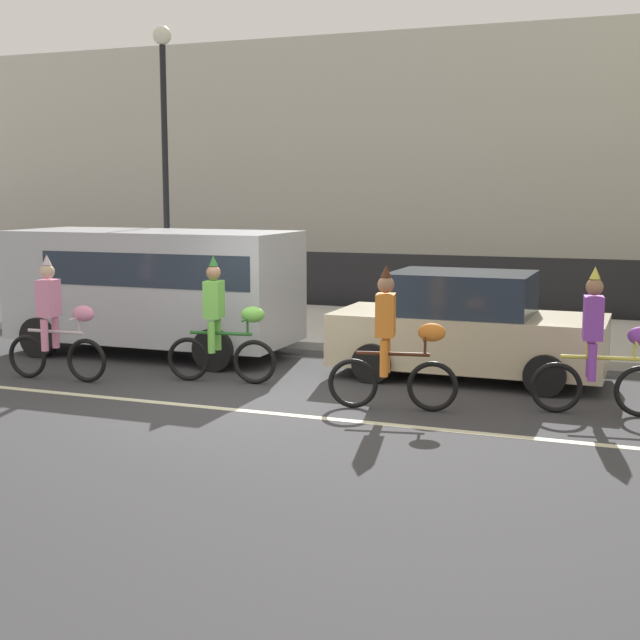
{
  "coord_description": "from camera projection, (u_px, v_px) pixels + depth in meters",
  "views": [
    {
      "loc": [
        5.34,
        -10.81,
        2.86
      ],
      "look_at": [
        0.76,
        1.2,
        1.0
      ],
      "focal_mm": 50.0,
      "sensor_mm": 36.0,
      "label": 1
    }
  ],
  "objects": [
    {
      "name": "ground_plane",
      "position": [
        238.0,
        400.0,
        12.29
      ],
      "size": [
        80.0,
        80.0,
        0.0
      ],
      "primitive_type": "plane",
      "color": "#38383A"
    },
    {
      "name": "building_backdrop",
      "position": [
        366.0,
        167.0,
        29.81
      ],
      "size": [
        28.0,
        8.0,
        7.33
      ],
      "primitive_type": "cube",
      "color": "beige",
      "rests_on": "ground"
    },
    {
      "name": "parked_car_beige",
      "position": [
        466.0,
        328.0,
        13.67
      ],
      "size": [
        4.1,
        1.92,
        1.64
      ],
      "color": "beige",
      "rests_on": "ground"
    },
    {
      "name": "road_centre_line",
      "position": [
        221.0,
        408.0,
        11.82
      ],
      "size": [
        36.0,
        0.14,
        0.01
      ],
      "primitive_type": "cube",
      "color": "beige",
      "rests_on": "ground"
    },
    {
      "name": "parade_cyclist_purple",
      "position": [
        601.0,
        351.0,
        11.37
      ],
      "size": [
        1.71,
        0.52,
        1.92
      ],
      "color": "black",
      "rests_on": "ground"
    },
    {
      "name": "street_lamp_post",
      "position": [
        165.0,
        133.0,
        17.37
      ],
      "size": [
        0.36,
        0.36,
        5.86
      ],
      "color": "black",
      "rests_on": "sidewalk_curb"
    },
    {
      "name": "sidewalk_curb",
      "position": [
        377.0,
        328.0,
        18.29
      ],
      "size": [
        60.0,
        5.0,
        0.15
      ],
      "primitive_type": "cube",
      "color": "#ADAAA3",
      "rests_on": "ground"
    },
    {
      "name": "parade_cyclist_orange",
      "position": [
        394.0,
        347.0,
        11.64
      ],
      "size": [
        1.7,
        0.54,
        1.92
      ],
      "color": "black",
      "rests_on": "ground"
    },
    {
      "name": "parked_van_silver",
      "position": [
        157.0,
        282.0,
        15.61
      ],
      "size": [
        5.0,
        2.22,
        2.18
      ],
      "color": "silver",
      "rests_on": "ground"
    },
    {
      "name": "parade_cyclist_lime",
      "position": [
        222.0,
        327.0,
        13.33
      ],
      "size": [
        1.71,
        0.52,
        1.92
      ],
      "color": "black",
      "rests_on": "ground"
    },
    {
      "name": "fence_line",
      "position": [
        414.0,
        284.0,
        20.88
      ],
      "size": [
        40.0,
        0.08,
        1.4
      ],
      "primitive_type": "cube",
      "color": "black",
      "rests_on": "ground"
    },
    {
      "name": "parade_cyclist_pink",
      "position": [
        56.0,
        326.0,
        13.49
      ],
      "size": [
        1.72,
        0.5,
        1.92
      ],
      "color": "black",
      "rests_on": "ground"
    }
  ]
}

